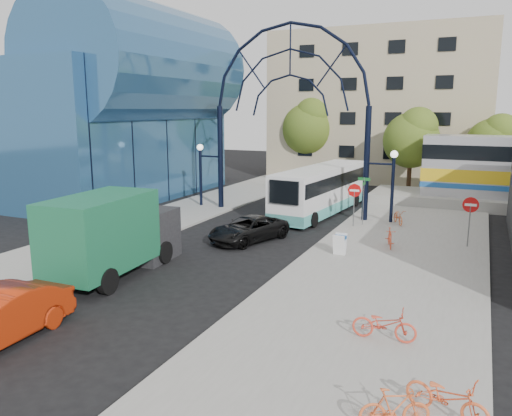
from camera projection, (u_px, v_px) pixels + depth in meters
The scene contains 21 objects.
ground at pixel (166, 280), 20.26m from camera, with size 120.00×120.00×0.00m, color black.
sidewalk_east at pixel (384, 275), 20.58m from camera, with size 8.00×56.00×0.12m, color gray.
plaza_west at pixel (131, 230), 28.24m from camera, with size 5.00×50.00×0.12m, color gray.
gateway_arch at pixel (290, 81), 31.10m from camera, with size 13.64×0.44×12.10m.
stop_sign at pixel (354, 194), 28.65m from camera, with size 0.80×0.07×2.50m.
do_not_enter_sign at pixel (470, 210), 24.36m from camera, with size 0.76×0.07×2.48m.
street_name_sign at pixel (364, 191), 29.00m from camera, with size 0.70×0.70×2.80m.
sandwich_board at pixel (340, 242), 23.19m from camera, with size 0.55×0.61×0.99m.
transit_hall at pixel (109, 111), 38.56m from camera, with size 16.50×18.00×14.50m.
apartment_block at pixel (383, 107), 49.33m from camera, with size 20.00×12.10×14.00m.
tree_north_a at pixel (413, 137), 40.05m from camera, with size 4.48×4.48×7.00m.
tree_north_b at pixel (310, 126), 47.54m from camera, with size 5.12×5.12×8.00m.
tree_north_c at pixel (494, 142), 39.47m from camera, with size 4.16×4.16×6.50m.
city_bus at pixel (322, 189), 32.96m from camera, with size 3.51×11.32×3.06m.
green_truck at pixel (114, 234), 20.72m from camera, with size 3.02×6.98×3.44m.
black_suv at pixel (248, 229), 26.06m from camera, with size 2.14×4.63×1.29m, color black.
bike_near_a at pixel (398, 217), 29.53m from camera, with size 0.57×1.64×0.86m, color #DA5F2B.
bike_near_b at pixel (390, 238), 24.46m from camera, with size 0.45×1.58×0.95m, color #F05230.
bike_far_a at pixel (447, 397), 10.89m from camera, with size 0.66×1.90×1.00m, color orange.
bike_far_b at pixel (395, 408), 10.56m from camera, with size 0.43×1.54×0.92m, color #E05F2C.
bike_far_c at pixel (384, 324), 14.62m from camera, with size 0.65×1.86×0.98m, color #D8412B.
Camera 1 is at (11.31, -16.07, 6.80)m, focal length 35.00 mm.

